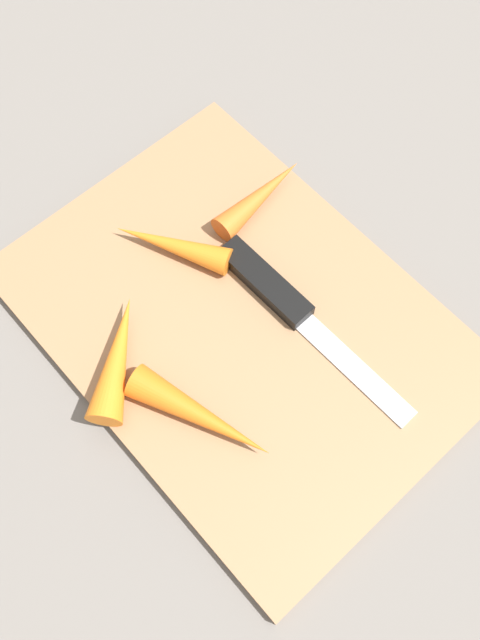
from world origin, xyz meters
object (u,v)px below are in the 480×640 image
at_px(cutting_board, 240,323).
at_px(carrot_shortest, 260,196).
at_px(carrot_short, 167,248).
at_px(carrot_longest, 201,416).
at_px(knife, 276,293).
at_px(carrot_long, 117,357).

xyz_separation_m(cutting_board, carrot_shortest, (0.07, -0.09, 0.02)).
distance_m(carrot_short, carrot_longest, 0.14).
xyz_separation_m(carrot_longest, carrot_shortest, (0.11, -0.16, -0.00)).
bearing_deg(carrot_short, carrot_longest, 121.37).
bearing_deg(knife, carrot_short, -156.35).
relative_size(cutting_board, carrot_longest, 3.17).
bearing_deg(carrot_shortest, carrot_long, -172.93).
height_order(knife, carrot_shortest, carrot_shortest).
bearing_deg(knife, cutting_board, -97.60).
relative_size(knife, carrot_short, 2.05).
height_order(cutting_board, carrot_short, carrot_short).
height_order(cutting_board, carrot_long, carrot_long).
bearing_deg(carrot_shortest, carrot_short, 167.62).
xyz_separation_m(knife, carrot_shortest, (0.07, -0.05, 0.01)).
height_order(cutting_board, knife, knife).
height_order(carrot_short, carrot_long, carrot_long).
xyz_separation_m(carrot_short, carrot_shortest, (-0.01, -0.09, 0.00)).
height_order(cutting_board, carrot_shortest, carrot_shortest).
bearing_deg(cutting_board, knife, -96.37).
height_order(cutting_board, carrot_longest, carrot_longest).
distance_m(cutting_board, carrot_short, 0.08).
distance_m(cutting_board, knife, 0.04).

